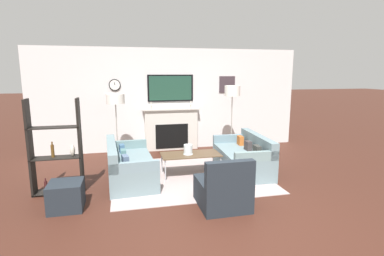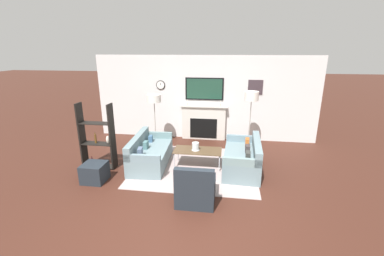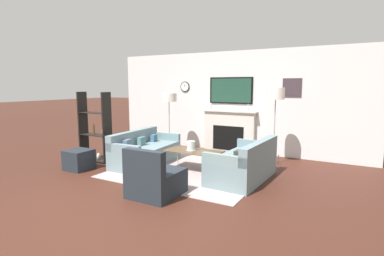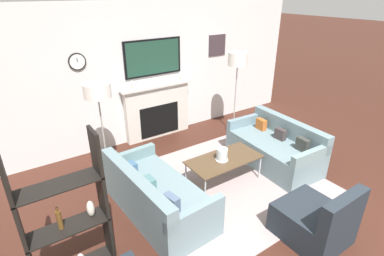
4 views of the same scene
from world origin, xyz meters
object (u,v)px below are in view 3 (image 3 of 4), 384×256
(coffee_table, at_px, (193,152))
(floor_lamp_right, at_px, (276,95))
(couch_right, at_px, (244,165))
(hurricane_candle, at_px, (191,146))
(ottoman, at_px, (79,160))
(couch_left, at_px, (145,152))
(shelf_unit, at_px, (95,130))
(armchair, at_px, (155,180))
(floor_lamp_left, at_px, (169,98))

(coffee_table, height_order, floor_lamp_right, floor_lamp_right)
(couch_right, distance_m, hurricane_candle, 1.21)
(couch_right, xyz_separation_m, floor_lamp_right, (0.22, 1.35, 1.30))
(ottoman, bearing_deg, hurricane_candle, 27.09)
(couch_left, relative_size, hurricane_candle, 8.92)
(couch_left, distance_m, couch_right, 2.38)
(couch_right, height_order, shelf_unit, shelf_unit)
(couch_left, height_order, ottoman, couch_left)
(coffee_table, relative_size, ottoman, 2.40)
(couch_left, bearing_deg, couch_right, 0.03)
(coffee_table, bearing_deg, armchair, -84.39)
(floor_lamp_right, xyz_separation_m, shelf_unit, (-3.80, -1.70, -0.85))
(couch_right, bearing_deg, shelf_unit, -174.46)
(coffee_table, relative_size, hurricane_candle, 5.96)
(floor_lamp_right, bearing_deg, ottoman, -145.97)
(coffee_table, bearing_deg, shelf_unit, -170.65)
(coffee_table, distance_m, ottoman, 2.48)
(couch_left, xyz_separation_m, shelf_unit, (-1.19, -0.35, 0.47))
(floor_lamp_right, height_order, shelf_unit, floor_lamp_right)
(ottoman, bearing_deg, floor_lamp_right, 34.03)
(couch_right, height_order, coffee_table, couch_right)
(couch_left, xyz_separation_m, hurricane_candle, (1.19, 0.05, 0.25))
(couch_left, xyz_separation_m, couch_right, (2.38, 0.00, 0.01))
(floor_lamp_left, xyz_separation_m, shelf_unit, (-0.97, -1.70, -0.71))
(hurricane_candle, height_order, floor_lamp_right, floor_lamp_right)
(couch_right, bearing_deg, floor_lamp_left, 152.51)
(couch_left, relative_size, shelf_unit, 1.09)
(shelf_unit, bearing_deg, floor_lamp_left, 60.20)
(shelf_unit, bearing_deg, couch_right, 5.54)
(shelf_unit, bearing_deg, armchair, -24.47)
(ottoman, bearing_deg, armchair, -11.41)
(floor_lamp_left, bearing_deg, ottoman, -107.10)
(couch_right, bearing_deg, floor_lamp_right, 80.74)
(coffee_table, bearing_deg, floor_lamp_left, 138.47)
(floor_lamp_right, height_order, ottoman, floor_lamp_right)
(floor_lamp_right, bearing_deg, hurricane_candle, -137.23)
(floor_lamp_left, bearing_deg, couch_right, -27.49)
(couch_right, xyz_separation_m, armchair, (-0.98, -1.53, -0.02))
(floor_lamp_right, bearing_deg, armchair, -112.61)
(couch_left, bearing_deg, coffee_table, 2.60)
(coffee_table, bearing_deg, couch_right, -2.79)
(armchair, bearing_deg, shelf_unit, 155.53)
(coffee_table, xyz_separation_m, floor_lamp_left, (-1.47, 1.30, 1.05))
(couch_left, distance_m, ottoman, 1.42)
(armchair, height_order, hurricane_candle, armchair)
(couch_left, height_order, hurricane_candle, couch_left)
(armchair, relative_size, hurricane_candle, 4.10)
(couch_right, distance_m, floor_lamp_left, 3.16)
(couch_left, relative_size, coffee_table, 1.50)
(floor_lamp_left, bearing_deg, coffee_table, -41.53)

